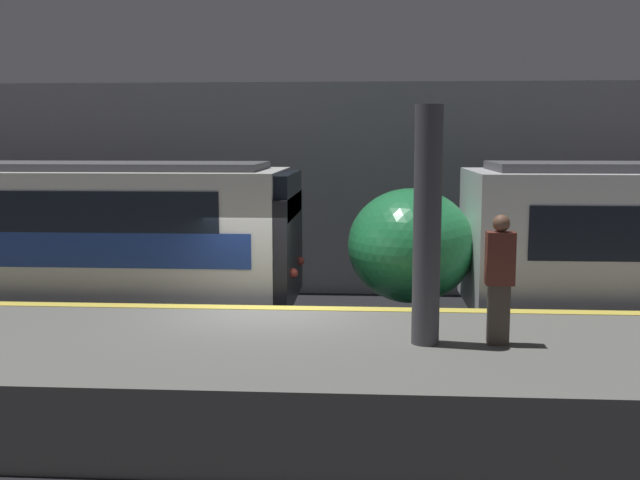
% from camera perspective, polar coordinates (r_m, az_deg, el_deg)
% --- Properties ---
extents(ground_plane, '(120.00, 120.00, 0.00)m').
position_cam_1_polar(ground_plane, '(12.91, -3.77, -9.69)').
color(ground_plane, black).
extents(platform, '(40.00, 4.26, 1.08)m').
position_cam_1_polar(platform, '(10.74, -5.31, -10.35)').
color(platform, slate).
rests_on(platform, ground).
extents(station_rear_barrier, '(50.00, 0.15, 5.22)m').
position_cam_1_polar(station_rear_barrier, '(18.58, -1.32, 3.89)').
color(station_rear_barrier, '#939399').
rests_on(station_rear_barrier, ground).
extents(support_pillar_near, '(0.38, 0.38, 3.24)m').
position_cam_1_polar(support_pillar_near, '(10.17, 8.17, 1.04)').
color(support_pillar_near, '#47474C').
rests_on(support_pillar_near, platform).
extents(person_waiting, '(0.38, 0.24, 1.78)m').
position_cam_1_polar(person_waiting, '(10.41, 13.52, -2.67)').
color(person_waiting, '#473D33').
rests_on(person_waiting, platform).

